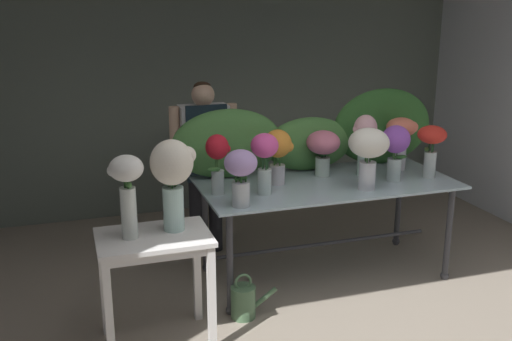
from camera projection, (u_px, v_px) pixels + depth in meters
name	position (u px, v px, depth m)	size (l,w,h in m)	color
ground_plane	(284.00, 269.00, 5.08)	(8.08, 8.08, 0.00)	gray
wall_back	(225.00, 77.00, 6.37)	(5.35, 0.12, 2.84)	slate
display_table_glass	(326.00, 195.00, 4.78)	(2.04, 0.96, 0.82)	#A6C0CC
side_table_white	(154.00, 252.00, 3.82)	(0.72, 0.51, 0.77)	white
florist	(204.00, 150.00, 5.19)	(0.60, 0.24, 1.55)	#232328
foliage_backdrop	(307.00, 137.00, 5.00)	(2.34, 0.26, 0.67)	#477F3D
vase_scarlet_stock	(432.00, 143.00, 4.79)	(0.23, 0.23, 0.43)	silver
vase_rosy_dahlias	(323.00, 147.00, 4.85)	(0.28, 0.28, 0.38)	silver
vase_fuchsia_lilies	(264.00, 156.00, 4.36)	(0.21, 0.21, 0.47)	silver
vase_ivory_tulips	(369.00, 150.00, 4.47)	(0.31, 0.31, 0.48)	silver
vase_coral_hydrangea	(401.00, 135.00, 5.01)	(0.29, 0.25, 0.45)	silver
vase_blush_anemones	(365.00, 139.00, 4.85)	(0.20, 0.19, 0.51)	silver
vase_violet_freesia	(396.00, 146.00, 4.69)	(0.23, 0.23, 0.45)	silver
vase_lilac_carnations	(241.00, 172.00, 4.12)	(0.23, 0.23, 0.41)	silver
vase_crimson_ranunculus	(218.00, 158.00, 4.37)	(0.19, 0.17, 0.46)	silver
vase_sunset_snapdragons	(277.00, 151.00, 4.61)	(0.26, 0.22, 0.44)	silver
vase_white_roses_tall	(127.00, 186.00, 3.65)	(0.22, 0.21, 0.54)	silver
vase_cream_lisianthus_tall	(173.00, 174.00, 3.77)	(0.30, 0.28, 0.60)	silver
watering_can	(244.00, 301.00, 4.28)	(0.35, 0.18, 0.34)	#4C704C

